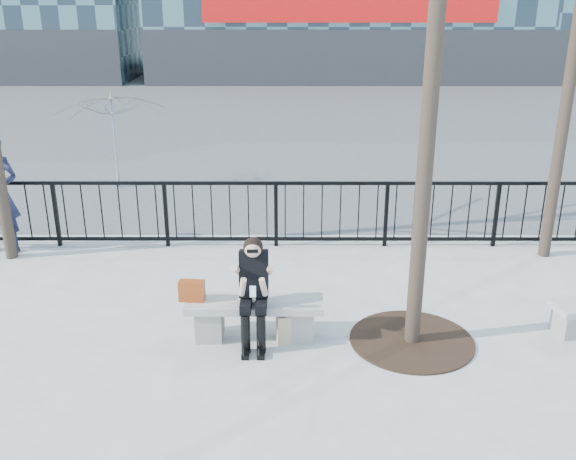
{
  "coord_description": "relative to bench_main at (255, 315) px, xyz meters",
  "views": [
    {
      "loc": [
        0.41,
        -6.9,
        3.98
      ],
      "look_at": [
        0.4,
        0.8,
        1.1
      ],
      "focal_mm": 40.0,
      "sensor_mm": 36.0,
      "label": 1
    }
  ],
  "objects": [
    {
      "name": "ground",
      "position": [
        0.0,
        0.0,
        -0.3
      ],
      "size": [
        120.0,
        120.0,
        0.0
      ],
      "primitive_type": "plane",
      "color": "#9C9B97",
      "rests_on": "ground"
    },
    {
      "name": "street_surface",
      "position": [
        0.0,
        15.0,
        -0.3
      ],
      "size": [
        60.0,
        23.0,
        0.01
      ],
      "primitive_type": "cube",
      "color": "#474747",
      "rests_on": "ground"
    },
    {
      "name": "railing",
      "position": [
        0.0,
        3.0,
        0.25
      ],
      "size": [
        14.0,
        0.06,
        1.1
      ],
      "color": "black",
      "rests_on": "ground"
    },
    {
      "name": "tree_grate",
      "position": [
        1.9,
        -0.1,
        -0.29
      ],
      "size": [
        1.5,
        1.5,
        0.02
      ],
      "primitive_type": "cylinder",
      "color": "black",
      "rests_on": "ground"
    },
    {
      "name": "bench_main",
      "position": [
        0.0,
        0.0,
        0.0
      ],
      "size": [
        1.65,
        0.46,
        0.49
      ],
      "color": "slate",
      "rests_on": "ground"
    },
    {
      "name": "seated_woman",
      "position": [
        0.0,
        -0.16,
        0.37
      ],
      "size": [
        0.5,
        0.64,
        1.34
      ],
      "color": "black",
      "rests_on": "ground"
    },
    {
      "name": "handbag",
      "position": [
        -0.75,
        0.02,
        0.31
      ],
      "size": [
        0.31,
        0.16,
        0.25
      ],
      "primitive_type": "cube",
      "rotation": [
        0.0,
        0.0,
        -0.08
      ],
      "color": "#943912",
      "rests_on": "bench_main"
    },
    {
      "name": "shopping_bag",
      "position": [
        0.46,
        -0.11,
        -0.12
      ],
      "size": [
        0.41,
        0.22,
        0.37
      ],
      "primitive_type": "cube",
      "rotation": [
        0.0,
        0.0,
        0.21
      ],
      "color": "beige",
      "rests_on": "ground"
    },
    {
      "name": "vendor_umbrella",
      "position": [
        -3.25,
        6.33,
        0.72
      ],
      "size": [
        2.58,
        2.62,
        2.03
      ],
      "primitive_type": "imported",
      "rotation": [
        0.0,
        0.0,
        0.18
      ],
      "color": "gold",
      "rests_on": "ground"
    }
  ]
}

